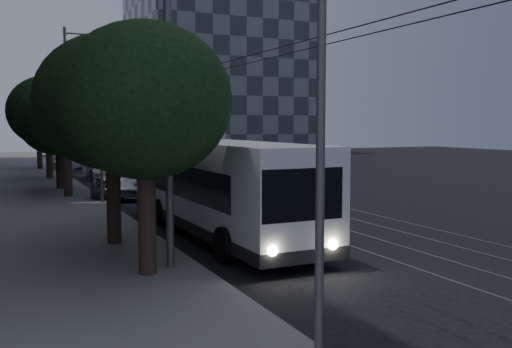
{
  "coord_description": "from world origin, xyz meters",
  "views": [
    {
      "loc": [
        -9.84,
        -17.53,
        3.85
      ],
      "look_at": [
        -0.58,
        2.69,
        1.91
      ],
      "focal_mm": 40.0,
      "sensor_mm": 36.0,
      "label": 1
    }
  ],
  "objects": [
    {
      "name": "ground",
      "position": [
        0.0,
        0.0,
        0.0
      ],
      "size": [
        120.0,
        120.0,
        0.0
      ],
      "primitive_type": "plane",
      "color": "black",
      "rests_on": "ground"
    },
    {
      "name": "sidewalk",
      "position": [
        -7.5,
        20.0,
        0.07
      ],
      "size": [
        5.0,
        90.0,
        0.15
      ],
      "primitive_type": "cube",
      "color": "gray",
      "rests_on": "ground"
    },
    {
      "name": "tram_rails",
      "position": [
        2.5,
        20.0,
        0.01
      ],
      "size": [
        4.52,
        90.0,
        0.02
      ],
      "color": "gray",
      "rests_on": "ground"
    },
    {
      "name": "overhead_wires",
      "position": [
        -4.97,
        20.0,
        3.47
      ],
      "size": [
        2.23,
        90.0,
        6.0
      ],
      "color": "black",
      "rests_on": "ground"
    },
    {
      "name": "building_distant_right",
      "position": [
        18.0,
        55.0,
        12.0
      ],
      "size": [
        22.0,
        18.0,
        24.0
      ],
      "primitive_type": "cube",
      "color": "#343A43",
      "rests_on": "ground"
    },
    {
      "name": "trolleybus",
      "position": [
        -2.9,
        1.09,
        1.74
      ],
      "size": [
        2.85,
        12.74,
        5.63
      ],
      "rotation": [
        0.0,
        0.0,
        0.02
      ],
      "color": "silver",
      "rests_on": "ground"
    },
    {
      "name": "pickup_silver",
      "position": [
        -3.43,
        12.97,
        0.87
      ],
      "size": [
        5.13,
        6.89,
        1.74
      ],
      "primitive_type": "imported",
      "rotation": [
        0.0,
        0.0,
        -0.41
      ],
      "color": "#9DA1A4",
      "rests_on": "ground"
    },
    {
      "name": "car_white_a",
      "position": [
        -2.7,
        19.0,
        0.78
      ],
      "size": [
        3.07,
        4.89,
        1.55
      ],
      "primitive_type": "imported",
      "rotation": [
        0.0,
        0.0,
        0.29
      ],
      "color": "silver",
      "rests_on": "ground"
    },
    {
      "name": "car_white_b",
      "position": [
        -2.7,
        20.33,
        0.75
      ],
      "size": [
        3.42,
        5.55,
        1.5
      ],
      "primitive_type": "imported",
      "rotation": [
        0.0,
        0.0,
        0.27
      ],
      "color": "silver",
      "rests_on": "ground"
    },
    {
      "name": "car_white_c",
      "position": [
        -2.7,
        24.5,
        0.73
      ],
      "size": [
        2.56,
        4.66,
        1.46
      ],
      "primitive_type": "imported",
      "rotation": [
        0.0,
        0.0,
        0.24
      ],
      "color": "silver",
      "rests_on": "ground"
    },
    {
      "name": "car_white_d",
      "position": [
        -4.3,
        32.89,
        0.77
      ],
      "size": [
        3.54,
        4.86,
        1.54
      ],
      "primitive_type": "imported",
      "rotation": [
        0.0,
        0.0,
        -0.43
      ],
      "color": "silver",
      "rests_on": "ground"
    },
    {
      "name": "tree_0",
      "position": [
        -6.5,
        -3.78,
        4.4
      ],
      "size": [
        4.27,
        4.27,
        6.34
      ],
      "color": "black",
      "rests_on": "ground"
    },
    {
      "name": "tree_1",
      "position": [
        -6.56,
        0.27,
        4.52
      ],
      "size": [
        4.66,
        4.66,
        6.63
      ],
      "color": "black",
      "rests_on": "ground"
    },
    {
      "name": "tree_2",
      "position": [
        -6.5,
        13.08,
        4.33
      ],
      "size": [
        4.14,
        4.14,
        6.21
      ],
      "color": "black",
      "rests_on": "ground"
    },
    {
      "name": "tree_3",
      "position": [
        -6.5,
        16.99,
        4.13
      ],
      "size": [
        4.64,
        4.64,
        6.23
      ],
      "color": "black",
      "rests_on": "ground"
    },
    {
      "name": "tree_4",
      "position": [
        -6.5,
        24.0,
        4.72
      ],
      "size": [
        5.39,
        5.39,
        7.16
      ],
      "color": "black",
      "rests_on": "ground"
    },
    {
      "name": "tree_5",
      "position": [
        -6.5,
        33.33,
        4.31
      ],
      "size": [
        4.1,
        4.1,
        6.18
      ],
      "color": "black",
      "rests_on": "ground"
    },
    {
      "name": "streetlamp_near",
      "position": [
        -5.38,
        -3.36,
        6.17
      ],
      "size": [
        2.48,
        0.44,
        10.28
      ],
      "color": "#5C5C5E",
      "rests_on": "ground"
    },
    {
      "name": "streetlamp_far",
      "position": [
        -4.78,
        24.49,
        6.34
      ],
      "size": [
        2.54,
        0.44,
        10.58
      ],
      "color": "#5C5C5E",
      "rests_on": "ground"
    }
  ]
}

